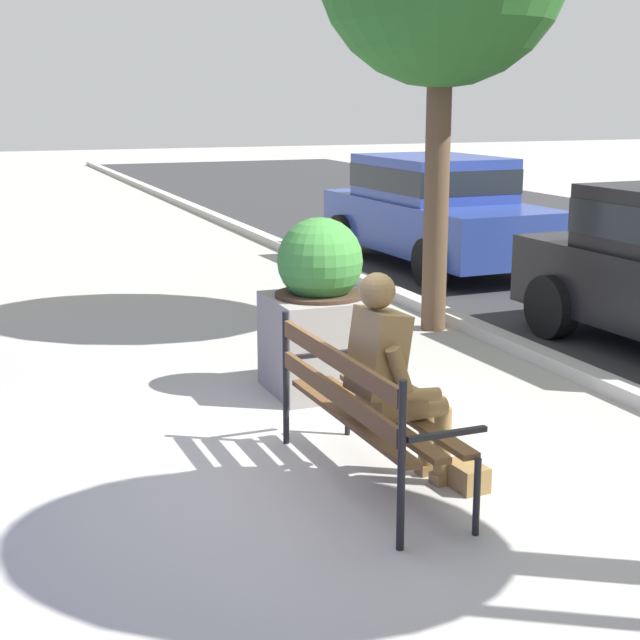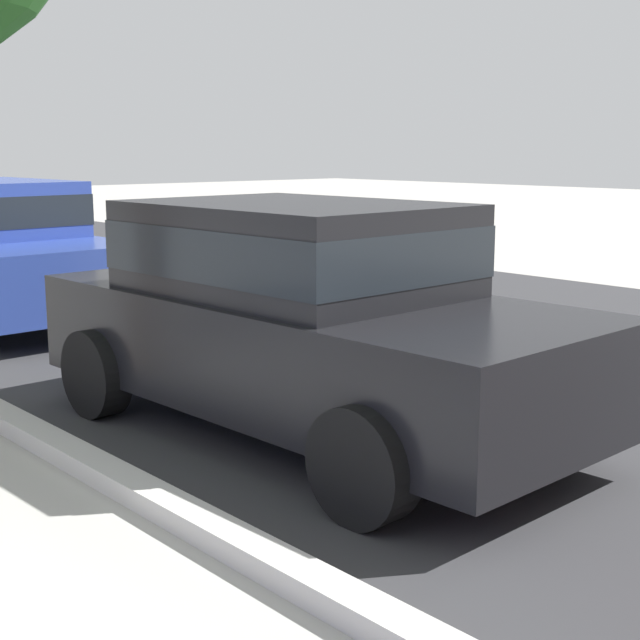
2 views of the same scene
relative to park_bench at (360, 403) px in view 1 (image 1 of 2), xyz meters
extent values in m
plane|color=#9E9B93|center=(-0.21, -0.19, -0.54)|extent=(80.00, 80.00, 0.00)
cube|color=brown|center=(0.00, -0.07, -0.09)|extent=(1.70, 0.14, 0.04)
cube|color=brown|center=(0.00, 0.11, -0.09)|extent=(1.70, 0.14, 0.04)
cube|color=brown|center=(0.00, 0.29, -0.09)|extent=(1.70, 0.14, 0.04)
cube|color=brown|center=(0.00, -0.16, 0.08)|extent=(1.70, 0.06, 0.11)
cube|color=brown|center=(0.00, -0.16, 0.30)|extent=(1.70, 0.06, 0.11)
cylinder|color=black|center=(-0.88, 0.30, -0.32)|extent=(0.04, 0.04, 0.45)
cylinder|color=black|center=(-0.88, -0.17, -0.07)|extent=(0.04, 0.04, 0.95)
cube|color=black|center=(-0.88, 0.10, 0.08)|extent=(0.04, 0.48, 0.03)
cylinder|color=black|center=(0.88, 0.32, -0.32)|extent=(0.04, 0.04, 0.45)
cylinder|color=black|center=(0.88, -0.15, -0.07)|extent=(0.04, 0.04, 0.95)
cube|color=black|center=(0.88, 0.12, 0.08)|extent=(0.04, 0.48, 0.03)
cube|color=olive|center=(0.09, 0.17, 0.02)|extent=(0.36, 0.34, 0.16)
cube|color=olive|center=(0.10, 0.07, 0.34)|extent=(0.38, 0.32, 0.55)
sphere|color=olive|center=(0.10, 0.06, 0.72)|extent=(0.22, 0.22, 0.22)
cylinder|color=olive|center=(-0.12, 0.07, 0.29)|extent=(0.10, 0.19, 0.29)
cylinder|color=olive|center=(-0.14, 0.21, 0.12)|extent=(0.10, 0.27, 0.10)
cylinder|color=olive|center=(0.32, 0.11, 0.29)|extent=(0.10, 0.19, 0.29)
cylinder|color=olive|center=(0.32, 0.25, 0.12)|extent=(0.10, 0.27, 0.10)
cylinder|color=olive|center=(-0.01, 0.30, -0.02)|extent=(0.16, 0.37, 0.14)
cylinder|color=olive|center=(-0.02, 0.48, -0.29)|extent=(0.11, 0.11, 0.50)
cube|color=olive|center=(-0.02, 0.54, -0.51)|extent=(0.13, 0.25, 0.07)
cylinder|color=olive|center=(0.17, 0.32, -0.02)|extent=(0.16, 0.37, 0.14)
cylinder|color=olive|center=(0.16, 0.49, -0.29)|extent=(0.11, 0.11, 0.50)
cube|color=olive|center=(0.16, 0.55, -0.51)|extent=(0.13, 0.25, 0.07)
cube|color=olive|center=(0.28, 0.60, -0.46)|extent=(0.29, 0.20, 0.16)
cube|color=gray|center=(-1.96, 0.50, -0.14)|extent=(0.82, 0.82, 0.80)
cylinder|color=#38281C|center=(-1.96, 0.50, 0.27)|extent=(0.74, 0.74, 0.03)
sphere|color=#387A33|center=(-1.96, 0.50, 0.55)|extent=(0.70, 0.70, 0.70)
cylinder|color=brown|center=(-3.54, 2.40, 0.87)|extent=(0.25, 0.25, 2.83)
cube|color=navy|center=(-6.90, 4.22, 0.07)|extent=(4.16, 1.84, 0.70)
cube|color=navy|center=(-7.05, 4.21, 0.72)|extent=(2.19, 1.64, 0.60)
cube|color=black|center=(-7.05, 4.21, 0.72)|extent=(2.20, 1.66, 0.33)
cylinder|color=black|center=(-5.60, 5.12, -0.22)|extent=(0.65, 0.24, 0.64)
cylinder|color=black|center=(-5.54, 3.42, -0.22)|extent=(0.65, 0.24, 0.64)
cylinder|color=black|center=(-8.26, 5.02, -0.22)|extent=(0.65, 0.24, 0.64)
cylinder|color=black|center=(-8.20, 3.32, -0.22)|extent=(0.65, 0.24, 0.64)
cylinder|color=black|center=(-2.77, 3.32, -0.22)|extent=(0.65, 0.24, 0.64)
camera|label=1|loc=(5.16, -2.29, 1.83)|focal=54.00mm
camera|label=2|loc=(3.07, 0.32, 1.37)|focal=51.20mm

